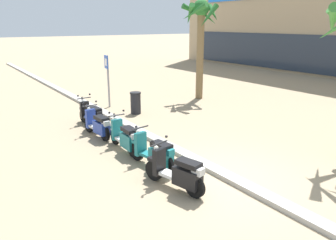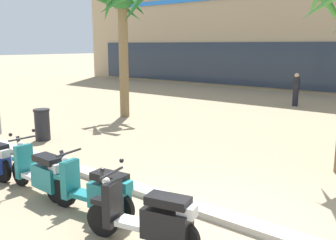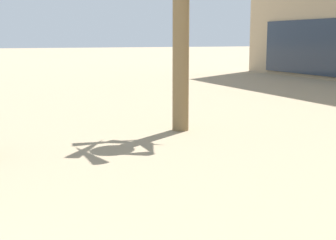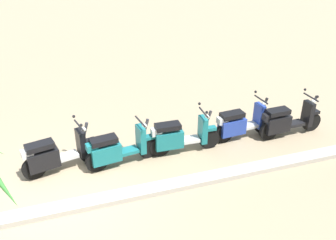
% 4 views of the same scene
% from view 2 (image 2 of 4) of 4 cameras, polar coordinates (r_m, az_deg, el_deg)
% --- Properties ---
extents(ground_plane, '(200.00, 200.00, 0.00)m').
position_cam_2_polar(ground_plane, '(6.49, 6.55, -14.59)').
color(ground_plane, '#9E896B').
extents(curb_strip, '(60.00, 0.36, 0.12)m').
position_cam_2_polar(curb_strip, '(6.52, 6.87, -13.92)').
color(curb_strip, '#ADA89E').
rests_on(curb_strip, ground).
extents(scooter_teal_lead_nearest, '(1.79, 0.56, 1.17)m').
position_cam_2_polar(scooter_teal_lead_nearest, '(7.61, -18.76, -7.51)').
color(scooter_teal_lead_nearest, black).
rests_on(scooter_teal_lead_nearest, ground).
extents(scooter_teal_mid_rear, '(1.78, 0.61, 1.04)m').
position_cam_2_polar(scooter_teal_mid_rear, '(6.47, -10.78, -10.54)').
color(scooter_teal_mid_rear, black).
rests_on(scooter_teal_mid_rear, ground).
extents(scooter_black_far_back, '(1.78, 0.71, 1.17)m').
position_cam_2_polar(scooter_black_far_back, '(5.45, -2.91, -14.60)').
color(scooter_black_far_back, black).
rests_on(scooter_black_far_back, ground).
extents(palm_tree_mid_walkway, '(1.85, 1.94, 4.93)m').
position_cam_2_polar(palm_tree_mid_walkway, '(15.03, -6.87, 14.39)').
color(palm_tree_mid_walkway, olive).
rests_on(palm_tree_mid_walkway, ground).
extents(pedestrian_by_palm_tree, '(0.35, 0.46, 1.54)m').
position_cam_2_polar(pedestrian_by_palm_tree, '(18.64, 18.78, 4.49)').
color(pedestrian_by_palm_tree, black).
rests_on(pedestrian_by_palm_tree, ground).
extents(litter_bin, '(0.48, 0.48, 0.95)m').
position_cam_2_polar(litter_bin, '(11.93, -18.48, -0.63)').
color(litter_bin, '#232328').
rests_on(litter_bin, ground).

